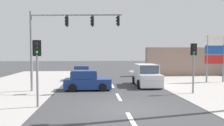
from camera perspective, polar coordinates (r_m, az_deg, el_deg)
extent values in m
plane|color=#3A3A3D|center=(11.59, 3.42, -11.77)|extent=(140.00, 140.00, 0.00)
cube|color=silver|center=(9.69, 5.15, -14.64)|extent=(0.20, 2.40, 0.01)
cube|color=silver|center=(14.50, 1.72, -8.83)|extent=(0.20, 2.40, 0.01)
cube|color=silver|center=(19.40, 0.05, -5.92)|extent=(0.20, 2.40, 0.01)
cylinder|color=slate|center=(17.46, -20.35, 2.84)|extent=(0.18, 0.18, 6.00)
cylinder|color=slate|center=(16.74, -9.38, 12.28)|extent=(6.77, 0.87, 0.11)
cube|color=black|center=(16.81, -11.69, 10.66)|extent=(0.23, 0.28, 0.68)
cube|color=black|center=(16.81, -11.69, 10.66)|extent=(0.09, 0.44, 0.84)
sphere|color=black|center=(16.87, -12.10, 11.38)|extent=(0.13, 0.13, 0.13)
sphere|color=black|center=(16.83, -12.09, 10.64)|extent=(0.13, 0.13, 0.13)
sphere|color=green|center=(16.80, -12.09, 9.90)|extent=(0.13, 0.13, 0.13)
cube|color=black|center=(16.48, -5.11, 10.87)|extent=(0.23, 0.28, 0.68)
cube|color=black|center=(16.48, -5.11, 10.87)|extent=(0.09, 0.44, 0.84)
sphere|color=black|center=(16.53, -5.54, 11.61)|extent=(0.13, 0.13, 0.13)
sphere|color=black|center=(16.49, -5.54, 10.86)|extent=(0.13, 0.13, 0.13)
sphere|color=green|center=(16.46, -5.53, 10.10)|extent=(0.13, 0.13, 0.13)
cube|color=black|center=(16.37, 1.64, 10.93)|extent=(0.23, 0.28, 0.68)
cube|color=black|center=(16.37, 1.64, 10.93)|extent=(0.09, 0.44, 0.84)
sphere|color=black|center=(16.40, 1.21, 11.69)|extent=(0.13, 0.13, 0.13)
sphere|color=black|center=(16.37, 1.21, 10.93)|extent=(0.13, 0.13, 0.13)
sphere|color=green|center=(16.34, 1.21, 10.17)|extent=(0.13, 0.13, 0.13)
cylinder|color=slate|center=(16.55, 20.47, -2.68)|extent=(0.12, 0.12, 2.80)
cube|color=black|center=(16.49, 20.57, 3.35)|extent=(0.29, 0.24, 0.68)
cube|color=black|center=(16.49, 20.57, 3.35)|extent=(0.44, 0.12, 0.84)
sphere|color=black|center=(16.38, 20.69, 4.12)|extent=(0.13, 0.13, 0.13)
sphere|color=black|center=(16.37, 20.68, 3.35)|extent=(0.13, 0.13, 0.13)
sphere|color=green|center=(16.37, 20.66, 2.58)|extent=(0.13, 0.13, 0.13)
cylinder|color=slate|center=(12.21, -18.91, -4.49)|extent=(0.12, 0.12, 2.80)
cube|color=black|center=(12.12, -19.03, 3.71)|extent=(0.29, 0.24, 0.68)
cube|color=black|center=(12.12, -19.03, 3.71)|extent=(0.44, 0.11, 0.84)
sphere|color=black|center=(12.01, -19.10, 4.77)|extent=(0.13, 0.13, 0.13)
sphere|color=black|center=(12.00, -19.08, 3.72)|extent=(0.13, 0.13, 0.13)
sphere|color=green|center=(12.00, -19.07, 2.67)|extent=(0.13, 0.13, 0.13)
cylinder|color=slate|center=(23.32, 23.55, 0.96)|extent=(0.16, 0.16, 4.60)
cylinder|color=slate|center=(24.17, 27.10, 0.94)|extent=(0.16, 0.16, 4.60)
cube|color=silver|center=(23.76, 25.44, 5.41)|extent=(2.10, 0.14, 0.84)
cube|color=#1E4793|center=(23.73, 25.40, 3.12)|extent=(2.10, 0.14, 0.84)
cube|color=red|center=(23.74, 25.35, 0.83)|extent=(2.10, 0.14, 0.84)
cube|color=gray|center=(29.92, 20.17, 0.37)|extent=(12.00, 1.00, 3.60)
cube|color=navy|center=(17.22, -6.29, -5.32)|extent=(3.61, 1.63, 0.76)
cube|color=navy|center=(17.15, -7.30, -3.00)|extent=(1.91, 1.50, 0.64)
cube|color=#384756|center=(17.13, -4.05, -3.00)|extent=(0.07, 1.36, 0.54)
cube|color=#384756|center=(17.23, -10.53, -3.00)|extent=(0.07, 1.33, 0.51)
cube|color=white|center=(17.23, -0.21, -4.73)|extent=(0.05, 1.36, 0.14)
cylinder|color=black|center=(18.04, -2.63, -5.62)|extent=(0.60, 0.19, 0.60)
cylinder|color=black|center=(16.45, -2.47, -6.41)|extent=(0.60, 0.19, 0.60)
cylinder|color=black|center=(18.11, -9.74, -5.62)|extent=(0.60, 0.19, 0.60)
cylinder|color=black|center=(16.54, -10.27, -6.41)|extent=(0.60, 0.19, 0.60)
cube|color=silver|center=(19.49, 9.01, -4.04)|extent=(1.99, 4.56, 1.00)
cube|color=silver|center=(19.60, 8.91, -1.42)|extent=(1.81, 2.76, 0.76)
cube|color=#384756|center=(18.27, 9.78, -1.72)|extent=(1.58, 0.11, 0.65)
cube|color=#384756|center=(20.94, 8.15, -1.16)|extent=(1.55, 0.11, 0.61)
cube|color=white|center=(17.26, 10.56, -4.16)|extent=(1.56, 0.09, 0.14)
cylinder|color=black|center=(18.40, 12.71, -5.33)|extent=(0.24, 0.73, 0.72)
cylinder|color=black|center=(17.99, 7.03, -5.46)|extent=(0.24, 0.73, 0.72)
cylinder|color=black|center=(21.07, 10.68, -4.31)|extent=(0.24, 0.73, 0.72)
cylinder|color=black|center=(20.72, 5.71, -4.39)|extent=(0.24, 0.73, 0.72)
cube|color=navy|center=(23.75, -7.94, -3.15)|extent=(1.73, 3.65, 0.76)
cube|color=navy|center=(23.39, -7.96, -1.52)|extent=(1.55, 1.95, 0.64)
cube|color=#384756|center=(24.36, -7.92, -1.36)|extent=(1.36, 0.11, 0.54)
cube|color=#384756|center=(22.43, -8.02, -1.70)|extent=(1.33, 0.11, 0.51)
cube|color=white|center=(25.55, -7.86, -2.36)|extent=(1.36, 0.09, 0.14)
cylinder|color=black|center=(24.91, -9.73, -3.38)|extent=(0.20, 0.61, 0.60)
cylinder|color=black|center=(24.88, -6.04, -3.37)|extent=(0.20, 0.61, 0.60)
cylinder|color=black|center=(22.70, -10.02, -3.96)|extent=(0.20, 0.61, 0.60)
cylinder|color=black|center=(22.66, -5.96, -3.95)|extent=(0.20, 0.61, 0.60)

